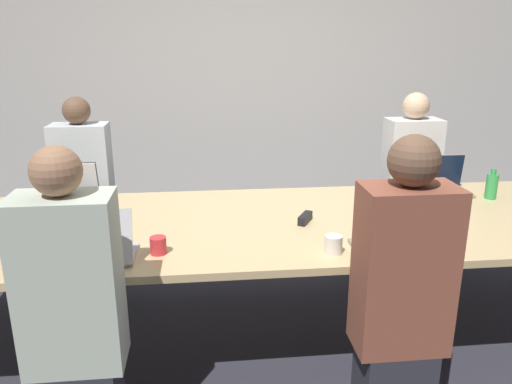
{
  "coord_description": "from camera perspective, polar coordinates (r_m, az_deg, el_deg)",
  "views": [
    {
      "loc": [
        -0.42,
        -2.73,
        1.78
      ],
      "look_at": [
        -0.12,
        0.1,
        0.9
      ],
      "focal_mm": 35.0,
      "sensor_mm": 36.0,
      "label": 1
    }
  ],
  "objects": [
    {
      "name": "laptop_near_left",
      "position": [
        2.51,
        -17.86,
        -5.99
      ],
      "size": [
        0.37,
        0.27,
        0.27
      ],
      "rotation": [
        0.0,
        0.0,
        3.14
      ],
      "color": "#B7B7BC",
      "rests_on": "conference_table"
    },
    {
      "name": "person_far_right",
      "position": [
        4.08,
        17.04,
        0.69
      ],
      "size": [
        0.4,
        0.24,
        1.4
      ],
      "color": "#2D2D38",
      "rests_on": "ground_plane"
    },
    {
      "name": "conference_table",
      "position": [
        2.97,
        2.48,
        -4.15
      ],
      "size": [
        4.28,
        1.31,
        0.75
      ],
      "color": "#D6B77F",
      "rests_on": "ground_plane"
    },
    {
      "name": "person_near_midright",
      "position": [
        2.33,
        16.22,
        -11.55
      ],
      "size": [
        0.4,
        0.24,
        1.41
      ],
      "rotation": [
        0.0,
        0.0,
        3.14
      ],
      "color": "#2D2D38",
      "rests_on": "ground_plane"
    },
    {
      "name": "cup_near_left",
      "position": [
        2.54,
        -11.11,
        -6.01
      ],
      "size": [
        0.08,
        0.08,
        0.09
      ],
      "color": "red",
      "rests_on": "conference_table"
    },
    {
      "name": "laptop_far_left",
      "position": [
        3.42,
        -20.46,
        -0.12
      ],
      "size": [
        0.34,
        0.27,
        0.27
      ],
      "color": "#333338",
      "rests_on": "conference_table"
    },
    {
      "name": "laptop_near_midright",
      "position": [
        2.6,
        15.05,
        -5.25
      ],
      "size": [
        0.35,
        0.23,
        0.23
      ],
      "rotation": [
        0.0,
        0.0,
        3.14
      ],
      "color": "gray",
      "rests_on": "conference_table"
    },
    {
      "name": "curtain_wall",
      "position": [
        5.14,
        -1.44,
        12.91
      ],
      "size": [
        12.0,
        0.06,
        2.8
      ],
      "color": "beige",
      "rests_on": "ground_plane"
    },
    {
      "name": "person_near_left",
      "position": [
        2.26,
        -20.12,
        -13.2
      ],
      "size": [
        0.4,
        0.24,
        1.4
      ],
      "rotation": [
        0.0,
        0.0,
        3.14
      ],
      "color": "#2D2D38",
      "rests_on": "ground_plane"
    },
    {
      "name": "cup_near_midright",
      "position": [
        2.52,
        8.83,
        -5.96
      ],
      "size": [
        0.09,
        0.09,
        0.09
      ],
      "color": "white",
      "rests_on": "conference_table"
    },
    {
      "name": "notebook",
      "position": [
        2.95,
        13.31,
        -3.51
      ],
      "size": [
        0.2,
        0.17,
        0.02
      ],
      "rotation": [
        0.0,
        0.0,
        -0.19
      ],
      "color": "silver",
      "rests_on": "conference_table"
    },
    {
      "name": "stapler",
      "position": [
        2.93,
        5.63,
        -3.0
      ],
      "size": [
        0.11,
        0.15,
        0.05
      ],
      "rotation": [
        0.0,
        0.0,
        -0.51
      ],
      "color": "black",
      "rests_on": "conference_table"
    },
    {
      "name": "laptop_far_right",
      "position": [
        3.7,
        20.33,
        1.08
      ],
      "size": [
        0.36,
        0.25,
        0.26
      ],
      "color": "gray",
      "rests_on": "conference_table"
    },
    {
      "name": "bottle_far_right",
      "position": [
        3.68,
        25.33,
        0.64
      ],
      "size": [
        0.08,
        0.08,
        0.2
      ],
      "color": "green",
      "rests_on": "conference_table"
    },
    {
      "name": "person_far_left",
      "position": [
        3.88,
        -18.93,
        -0.36
      ],
      "size": [
        0.4,
        0.24,
        1.39
      ],
      "color": "#2D2D38",
      "rests_on": "ground_plane"
    },
    {
      "name": "ground_plane",
      "position": [
        3.29,
        2.32,
        -15.61
      ],
      "size": [
        24.0,
        24.0,
        0.0
      ],
      "primitive_type": "plane",
      "color": "#2D2D38"
    },
    {
      "name": "cup_far_right",
      "position": [
        3.58,
        16.85,
        0.37
      ],
      "size": [
        0.08,
        0.08,
        0.08
      ],
      "color": "brown",
      "rests_on": "conference_table"
    }
  ]
}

